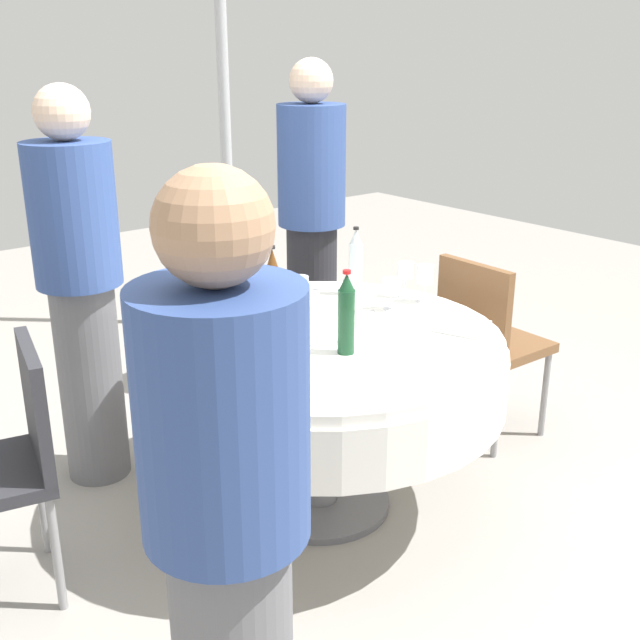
{
  "coord_description": "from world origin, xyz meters",
  "views": [
    {
      "loc": [
        -2.1,
        1.71,
        1.76
      ],
      "look_at": [
        0.0,
        0.0,
        0.8
      ],
      "focal_mm": 43.41,
      "sensor_mm": 36.0,
      "label": 1
    }
  ],
  "objects_px": {
    "person_mid": "(228,533)",
    "chair_north": "(486,335)",
    "wine_glass_far": "(300,287)",
    "dining_table": "(320,370)",
    "wine_glass_west": "(391,287)",
    "bottle_dark_green_mid": "(346,315)",
    "plate_west": "(292,291)",
    "bottle_brown_near": "(273,285)",
    "person_near": "(312,224)",
    "bottle_clear_left": "(257,324)",
    "plate_inner": "(321,333)",
    "wine_glass_north": "(194,309)",
    "chair_right": "(8,453)",
    "wine_glass_east": "(406,272)",
    "person_left": "(80,284)",
    "bottle_clear_far": "(356,263)",
    "bottle_amber_east": "(245,269)",
    "wine_glass_right": "(425,275)"
  },
  "relations": [
    {
      "from": "wine_glass_west",
      "to": "person_near",
      "type": "height_order",
      "value": "person_near"
    },
    {
      "from": "bottle_brown_near",
      "to": "dining_table",
      "type": "bearing_deg",
      "value": -173.59
    },
    {
      "from": "wine_glass_far",
      "to": "plate_west",
      "type": "xyz_separation_m",
      "value": [
        0.21,
        -0.12,
        -0.09
      ]
    },
    {
      "from": "bottle_clear_left",
      "to": "wine_glass_east",
      "type": "relative_size",
      "value": 2.24
    },
    {
      "from": "dining_table",
      "to": "chair_right",
      "type": "relative_size",
      "value": 1.61
    },
    {
      "from": "wine_glass_far",
      "to": "wine_glass_west",
      "type": "bearing_deg",
      "value": -125.17
    },
    {
      "from": "bottle_brown_near",
      "to": "person_near",
      "type": "xyz_separation_m",
      "value": [
        0.67,
        -0.73,
        0.02
      ]
    },
    {
      "from": "bottle_clear_left",
      "to": "chair_north",
      "type": "xyz_separation_m",
      "value": [
        0.09,
        -1.31,
        -0.38
      ]
    },
    {
      "from": "dining_table",
      "to": "wine_glass_west",
      "type": "xyz_separation_m",
      "value": [
        0.04,
        -0.4,
        0.24
      ]
    },
    {
      "from": "bottle_clear_left",
      "to": "wine_glass_east",
      "type": "xyz_separation_m",
      "value": [
        0.24,
        -0.93,
        -0.05
      ]
    },
    {
      "from": "plate_west",
      "to": "person_near",
      "type": "height_order",
      "value": "person_near"
    },
    {
      "from": "plate_west",
      "to": "dining_table",
      "type": "bearing_deg",
      "value": 154.55
    },
    {
      "from": "person_near",
      "to": "plate_inner",
      "type": "bearing_deg",
      "value": -89.77
    },
    {
      "from": "bottle_dark_green_mid",
      "to": "wine_glass_east",
      "type": "xyz_separation_m",
      "value": [
        0.33,
        -0.62,
        -0.03
      ]
    },
    {
      "from": "person_near",
      "to": "chair_north",
      "type": "distance_m",
      "value": 1.06
    },
    {
      "from": "wine_glass_north",
      "to": "chair_north",
      "type": "height_order",
      "value": "same"
    },
    {
      "from": "person_left",
      "to": "person_mid",
      "type": "xyz_separation_m",
      "value": [
        -1.75,
        0.43,
        -0.03
      ]
    },
    {
      "from": "bottle_dark_green_mid",
      "to": "chair_north",
      "type": "relative_size",
      "value": 0.35
    },
    {
      "from": "dining_table",
      "to": "chair_right",
      "type": "height_order",
      "value": "chair_right"
    },
    {
      "from": "plate_west",
      "to": "bottle_clear_far",
      "type": "bearing_deg",
      "value": -129.88
    },
    {
      "from": "bottle_amber_east",
      "to": "plate_west",
      "type": "xyz_separation_m",
      "value": [
        -0.03,
        -0.22,
        -0.13
      ]
    },
    {
      "from": "bottle_dark_green_mid",
      "to": "person_left",
      "type": "distance_m",
      "value": 1.14
    },
    {
      "from": "bottle_amber_east",
      "to": "plate_inner",
      "type": "bearing_deg",
      "value": 179.7
    },
    {
      "from": "wine_glass_right",
      "to": "bottle_clear_far",
      "type": "bearing_deg",
      "value": 30.01
    },
    {
      "from": "bottle_dark_green_mid",
      "to": "person_mid",
      "type": "bearing_deg",
      "value": 127.64
    },
    {
      "from": "bottle_clear_left",
      "to": "person_mid",
      "type": "height_order",
      "value": "person_mid"
    },
    {
      "from": "wine_glass_west",
      "to": "bottle_dark_green_mid",
      "type": "bearing_deg",
      "value": 118.01
    },
    {
      "from": "bottle_clear_left",
      "to": "bottle_dark_green_mid",
      "type": "bearing_deg",
      "value": -104.87
    },
    {
      "from": "plate_west",
      "to": "person_left",
      "type": "height_order",
      "value": "person_left"
    },
    {
      "from": "dining_table",
      "to": "wine_glass_east",
      "type": "distance_m",
      "value": 0.64
    },
    {
      "from": "person_near",
      "to": "bottle_clear_left",
      "type": "bearing_deg",
      "value": -98.43
    },
    {
      "from": "dining_table",
      "to": "wine_glass_far",
      "type": "xyz_separation_m",
      "value": [
        0.25,
        -0.1,
        0.25
      ]
    },
    {
      "from": "wine_glass_far",
      "to": "person_near",
      "type": "distance_m",
      "value": 0.9
    },
    {
      "from": "person_mid",
      "to": "chair_north",
      "type": "relative_size",
      "value": 1.8
    },
    {
      "from": "bottle_amber_east",
      "to": "person_mid",
      "type": "height_order",
      "value": "person_mid"
    },
    {
      "from": "bottle_amber_east",
      "to": "chair_right",
      "type": "relative_size",
      "value": 0.35
    },
    {
      "from": "bottle_brown_near",
      "to": "chair_right",
      "type": "bearing_deg",
      "value": 90.58
    },
    {
      "from": "wine_glass_right",
      "to": "bottle_amber_east",
      "type": "bearing_deg",
      "value": 51.24
    },
    {
      "from": "bottle_brown_near",
      "to": "chair_right",
      "type": "distance_m",
      "value": 1.13
    },
    {
      "from": "wine_glass_west",
      "to": "person_mid",
      "type": "bearing_deg",
      "value": 124.8
    },
    {
      "from": "wine_glass_far",
      "to": "chair_north",
      "type": "bearing_deg",
      "value": -108.01
    },
    {
      "from": "bottle_brown_near",
      "to": "person_near",
      "type": "bearing_deg",
      "value": -47.4
    },
    {
      "from": "bottle_dark_green_mid",
      "to": "person_mid",
      "type": "height_order",
      "value": "person_mid"
    },
    {
      "from": "bottle_clear_far",
      "to": "person_near",
      "type": "relative_size",
      "value": 0.17
    },
    {
      "from": "wine_glass_north",
      "to": "wine_glass_west",
      "type": "distance_m",
      "value": 0.8
    },
    {
      "from": "bottle_dark_green_mid",
      "to": "plate_west",
      "type": "bearing_deg",
      "value": -21.92
    },
    {
      "from": "wine_glass_west",
      "to": "plate_west",
      "type": "xyz_separation_m",
      "value": [
        0.42,
        0.18,
        -0.08
      ]
    },
    {
      "from": "wine_glass_west",
      "to": "bottle_brown_near",
      "type": "bearing_deg",
      "value": 62.78
    },
    {
      "from": "person_near",
      "to": "chair_north",
      "type": "height_order",
      "value": "person_near"
    },
    {
      "from": "plate_west",
      "to": "bottle_dark_green_mid",
      "type": "bearing_deg",
      "value": 158.08
    }
  ]
}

